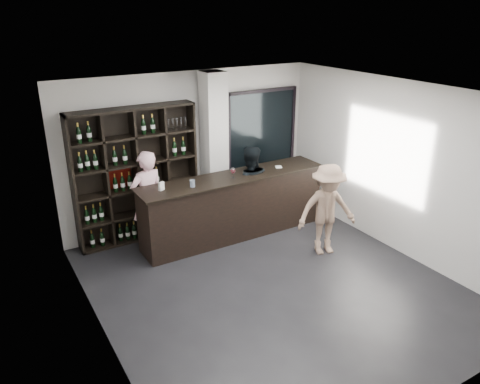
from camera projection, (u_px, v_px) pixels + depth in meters
floor at (272, 285)px, 7.14m from camera, size 5.00×5.50×0.01m
wine_shelf at (136, 175)px, 8.19m from camera, size 2.20×0.35×2.40m
structural_column at (214, 150)px, 8.73m from camera, size 0.40×0.40×2.90m
glass_panel at (262, 141)px, 9.50m from camera, size 1.60×0.08×2.10m
tasting_counter at (234, 206)px, 8.48m from camera, size 3.53×0.73×1.16m
taster_pink at (148, 199)px, 8.06m from camera, size 0.70×0.53×1.73m
taster_black at (250, 189)px, 8.66m from camera, size 0.97×0.88×1.63m
customer at (327, 210)px, 7.81m from camera, size 1.15×0.85×1.59m
wine_glass at (233, 172)px, 8.13m from camera, size 0.12×0.12×0.21m
spit_cup at (192, 183)px, 7.76m from camera, size 0.10×0.10×0.12m
napkin_stack at (278, 167)px, 8.71m from camera, size 0.15×0.15×0.02m
card_stand at (161, 186)px, 7.61m from camera, size 0.10×0.08×0.14m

